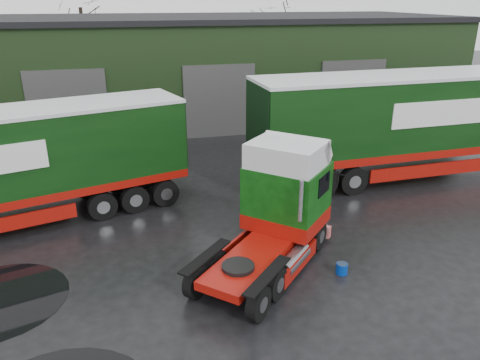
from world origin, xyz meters
name	(u,v)px	position (x,y,z in m)	size (l,w,h in m)	color
ground	(247,269)	(0.00, 0.00, 0.00)	(100.00, 100.00, 0.00)	black
warehouse	(202,66)	(2.00, 20.00, 3.16)	(32.40, 12.40, 6.30)	black
hero_tractor	(263,215)	(0.40, -0.18, 1.77)	(2.42, 5.70, 3.54)	#0B400C
lorry_right	(405,126)	(8.44, 5.77, 2.27)	(2.98, 17.24, 4.53)	silver
wash_bucket	(342,269)	(2.58, -0.86, 0.16)	(0.34, 0.34, 0.32)	navy
tree_back_a	(83,32)	(-6.00, 30.00, 4.75)	(4.40, 4.40, 9.50)	black
tree_back_b	(272,41)	(10.00, 30.00, 3.75)	(4.40, 4.40, 7.50)	black
puddle_1	(287,206)	(2.59, 3.95, 0.00)	(2.58, 2.58, 0.01)	black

